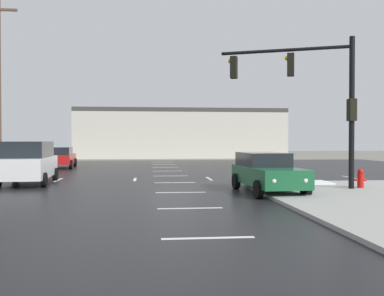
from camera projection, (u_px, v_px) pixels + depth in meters
ground_plane at (172, 179)px, 22.98m from camera, size 120.00×120.00×0.00m
road_asphalt at (172, 179)px, 22.98m from camera, size 44.00×44.00×0.02m
snow_strip_curbside at (286, 183)px, 19.50m from camera, size 4.00×1.60×0.06m
lane_markings at (197, 181)px, 21.73m from camera, size 36.15×36.15×0.01m
traffic_signal_mast at (314, 88)px, 17.71m from camera, size 5.17×2.26×6.17m
fire_hydrant at (360, 178)px, 17.64m from camera, size 0.48×0.26×0.79m
strip_building_background at (180, 134)px, 53.00m from camera, size 25.00×8.00×5.91m
suv_white at (29, 162)px, 20.36m from camera, size 2.42×4.93×2.03m
sedan_red at (60, 157)px, 32.18m from camera, size 2.27×4.63×1.58m
sedan_green at (267, 171)px, 17.10m from camera, size 2.25×4.62×1.58m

